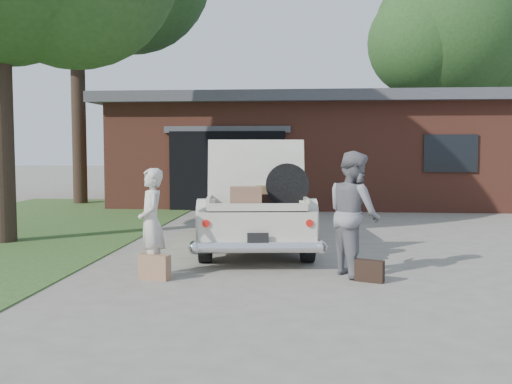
{
  "coord_description": "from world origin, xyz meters",
  "views": [
    {
      "loc": [
        0.85,
        -8.36,
        1.79
      ],
      "look_at": [
        0.0,
        0.6,
        1.1
      ],
      "focal_mm": 42.0,
      "sensor_mm": 36.0,
      "label": 1
    }
  ],
  "objects": [
    {
      "name": "woman_right",
      "position": [
        1.42,
        -0.04,
        0.86
      ],
      "size": [
        0.94,
        1.03,
        1.73
      ],
      "primitive_type": "imported",
      "rotation": [
        0.0,
        0.0,
        1.99
      ],
      "color": "gray",
      "rests_on": "ground"
    },
    {
      "name": "sedan",
      "position": [
        -0.18,
        2.22,
        0.68
      ],
      "size": [
        2.3,
        4.78,
        1.89
      ],
      "rotation": [
        0.0,
        0.0,
        0.12
      ],
      "color": "beige",
      "rests_on": "ground"
    },
    {
      "name": "suitcase_right",
      "position": [
        1.61,
        -0.46,
        0.15
      ],
      "size": [
        0.4,
        0.25,
        0.29
      ],
      "primitive_type": "cube",
      "rotation": [
        0.0,
        0.0,
        -0.38
      ],
      "color": "black",
      "rests_on": "ground"
    },
    {
      "name": "house",
      "position": [
        0.98,
        11.47,
        1.67
      ],
      "size": [
        12.8,
        7.8,
        3.3
      ],
      "color": "brown",
      "rests_on": "ground"
    },
    {
      "name": "woman_left",
      "position": [
        -1.34,
        -0.42,
        0.75
      ],
      "size": [
        0.54,
        0.64,
        1.49
      ],
      "primitive_type": "imported",
      "rotation": [
        0.0,
        0.0,
        -1.18
      ],
      "color": "beige",
      "rests_on": "ground"
    },
    {
      "name": "suitcase_left",
      "position": [
        -1.26,
        -0.58,
        0.17
      ],
      "size": [
        0.46,
        0.27,
        0.34
      ],
      "primitive_type": "cube",
      "rotation": [
        0.0,
        0.0,
        -0.33
      ],
      "color": "#A07451",
      "rests_on": "ground"
    },
    {
      "name": "ground",
      "position": [
        0.0,
        0.0,
        0.0
      ],
      "size": [
        90.0,
        90.0,
        0.0
      ],
      "primitive_type": "plane",
      "color": "gray",
      "rests_on": "ground"
    },
    {
      "name": "tree_right",
      "position": [
        6.09,
        15.72,
        5.84
      ],
      "size": [
        6.52,
        5.67,
        8.94
      ],
      "color": "#38281E",
      "rests_on": "ground"
    }
  ]
}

